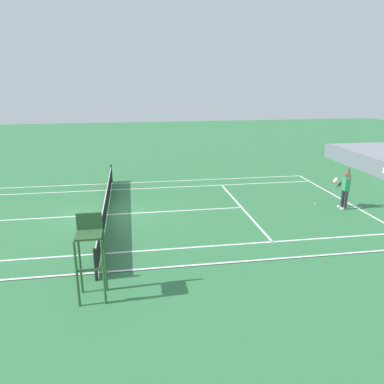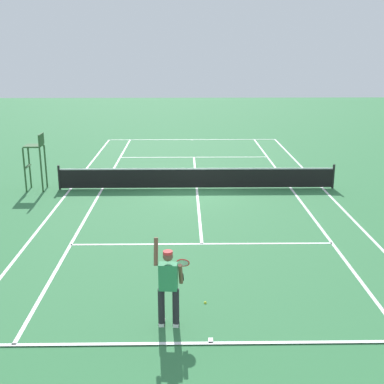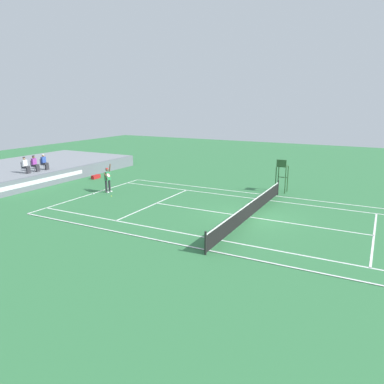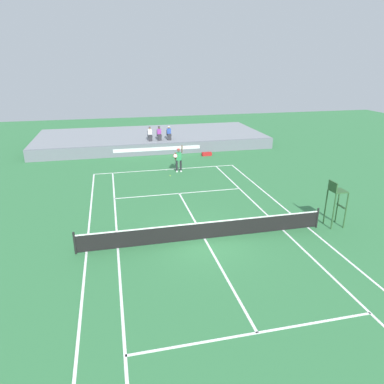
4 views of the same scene
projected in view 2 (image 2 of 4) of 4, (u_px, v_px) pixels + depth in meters
ground_plane at (197, 189)px, 21.97m from camera, size 80.00×80.00×0.00m
court at (197, 189)px, 21.96m from camera, size 11.08×23.88×0.03m
net at (197, 177)px, 21.82m from camera, size 11.98×0.10×1.07m
tennis_player at (169, 286)px, 10.94m from camera, size 0.79×0.62×2.08m
tennis_ball at (205, 303)px, 12.17m from camera, size 0.07×0.07×0.07m
umpire_chair at (36, 154)px, 21.43m from camera, size 0.77×0.77×2.44m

